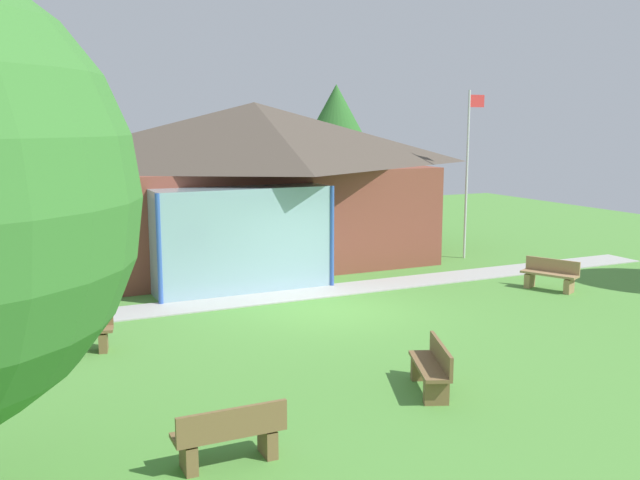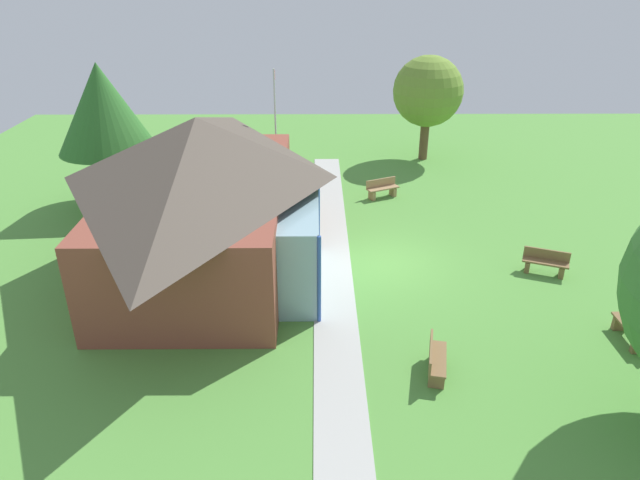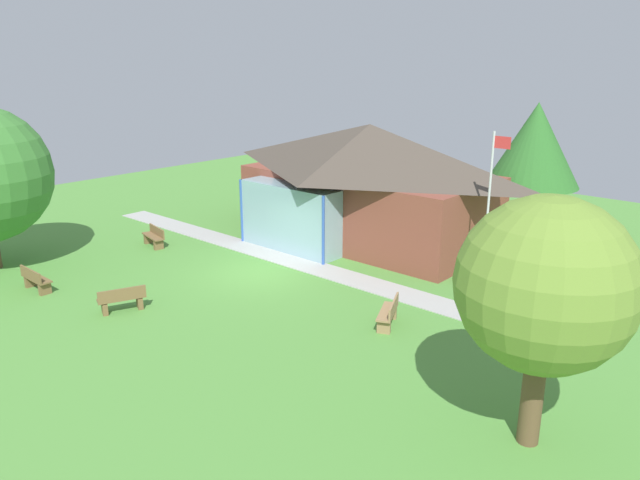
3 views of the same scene
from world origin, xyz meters
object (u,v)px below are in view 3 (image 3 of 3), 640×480
object	(u,v)px
flagpole	(489,205)
bench_front_left	(36,280)
bench_mid_left	(154,237)
bench_front_center	(122,300)
bench_mid_right	(389,314)
tree_behind_pavilion_right	(535,145)
tree_far_east	(545,286)
pavilion	(365,181)

from	to	relation	value
flagpole	bench_front_left	bearing A→B (deg)	-137.80
bench_mid_left	bench_front_left	bearing A→B (deg)	115.05
bench_front_center	bench_mid_right	size ratio (longest dim) A/B	1.01
flagpole	tree_behind_pavilion_right	size ratio (longest dim) A/B	0.92
flagpole	bench_front_center	size ratio (longest dim) A/B	3.58
bench_front_center	tree_far_east	world-z (taller)	tree_far_east
tree_far_east	flagpole	bearing A→B (deg)	122.95
flagpole	tree_behind_pavilion_right	bearing A→B (deg)	101.59
bench_front_center	bench_mid_right	world-z (taller)	same
bench_front_center	bench_mid_right	bearing A→B (deg)	-33.92
flagpole	bench_front_left	distance (m)	16.02
bench_mid_right	tree_behind_pavilion_right	size ratio (longest dim) A/B	0.25
bench_front_center	tree_far_east	bearing A→B (deg)	-59.09
tree_behind_pavilion_right	tree_far_east	xyz separation A→B (m)	(6.33, -14.52, -0.64)
tree_far_east	bench_front_left	bearing A→B (deg)	-169.58
bench_mid_right	tree_far_east	size ratio (longest dim) A/B	0.28
bench_front_left	bench_mid_left	size ratio (longest dim) A/B	0.96
flagpole	bench_mid_left	size ratio (longest dim) A/B	3.57
flagpole	tree_far_east	xyz separation A→B (m)	(4.90, -7.56, 0.52)
bench_mid_left	tree_far_east	bearing A→B (deg)	-176.78
bench_front_left	bench_mid_right	xyz separation A→B (m)	(10.99, 5.85, 0.00)
pavilion	tree_far_east	world-z (taller)	tree_far_east
bench_front_left	bench_mid_right	size ratio (longest dim) A/B	0.97
flagpole	pavilion	bearing A→B (deg)	164.14
bench_mid_left	tree_behind_pavilion_right	size ratio (longest dim) A/B	0.26
flagpole	bench_mid_right	xyz separation A→B (m)	(-0.72, -4.76, -2.67)
pavilion	bench_mid_right	distance (m)	9.32
bench_mid_left	tree_far_east	size ratio (longest dim) A/B	0.29
tree_behind_pavilion_right	bench_front_center	bearing A→B (deg)	-111.10
pavilion	flagpole	bearing A→B (deg)	-15.86
bench_mid_left	tree_behind_pavilion_right	world-z (taller)	tree_behind_pavilion_right
bench_front_center	bench_mid_right	distance (m)	8.57
pavilion	bench_front_left	size ratio (longest dim) A/B	7.72
bench_front_left	tree_behind_pavilion_right	world-z (taller)	tree_behind_pavilion_right
bench_front_left	tree_far_east	distance (m)	17.18
flagpole	tree_behind_pavilion_right	distance (m)	7.19
bench_front_left	tree_far_east	xyz separation A→B (m)	(16.61, 3.05, 3.19)
tree_far_east	pavilion	bearing A→B (deg)	140.93
bench_front_center	bench_front_left	bearing A→B (deg)	126.72
bench_mid_right	flagpole	bearing A→B (deg)	-33.81
pavilion	tree_behind_pavilion_right	size ratio (longest dim) A/B	1.91
tree_behind_pavilion_right	bench_mid_left	bearing A→B (deg)	-134.61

